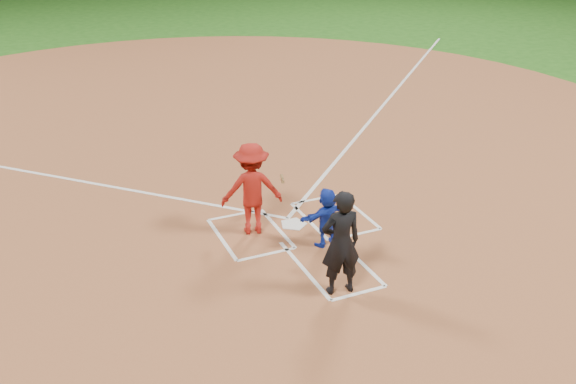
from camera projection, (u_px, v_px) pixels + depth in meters
name	position (u px, v px, depth m)	size (l,w,h in m)	color
ground	(293.00, 225.00, 13.54)	(120.00, 120.00, 0.00)	#215916
home_plate_dirt	(208.00, 135.00, 18.51)	(28.00, 28.00, 0.01)	brown
home_plate	(293.00, 224.00, 13.53)	(0.60, 0.60, 0.02)	white
catcher	(327.00, 217.00, 12.54)	(1.12, 0.36, 1.21)	#1632B8
umpire	(341.00, 243.00, 10.88)	(0.71, 0.46, 1.94)	black
chalk_markings	(216.00, 143.00, 17.92)	(28.35, 17.32, 0.01)	white
batter_at_plate	(252.00, 189.00, 12.87)	(1.47, 1.04, 1.93)	#A31912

